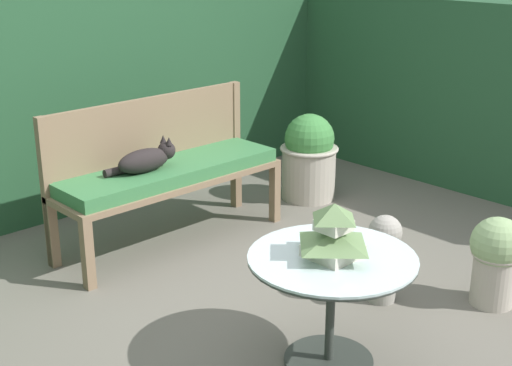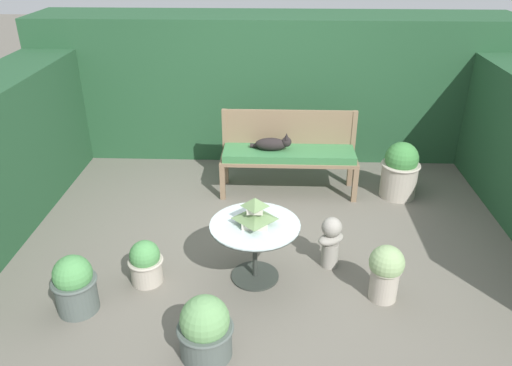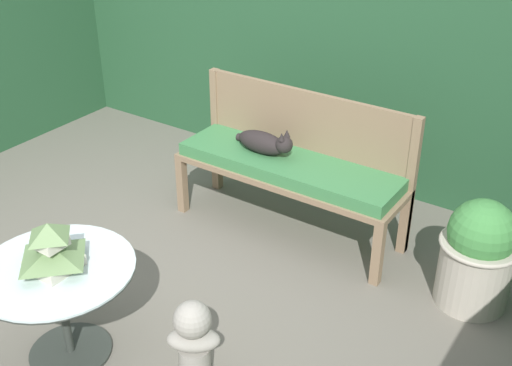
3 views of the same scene
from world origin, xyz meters
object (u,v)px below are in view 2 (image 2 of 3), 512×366
potted_plant_patio_mid (386,271)px  potted_plant_hedge_corner (146,263)px  potted_plant_path_edge (75,285)px  cat (273,144)px  patio_table (255,236)px  pagoda_birdhouse (255,213)px  garden_bust (331,240)px  potted_plant_bench_right (205,329)px  garden_bench (289,156)px  potted_plant_bench_left (400,170)px

potted_plant_patio_mid → potted_plant_hedge_corner: size_ratio=1.24×
potted_plant_path_edge → potted_plant_hedge_corner: size_ratio=1.25×
cat → patio_table: (-0.14, -1.68, -0.18)m
pagoda_birdhouse → garden_bust: size_ratio=0.58×
cat → potted_plant_path_edge: size_ratio=0.93×
garden_bust → potted_plant_hedge_corner: bearing=159.2°
patio_table → potted_plant_hedge_corner: size_ratio=1.91×
patio_table → potted_plant_bench_right: 1.02m
patio_table → garden_bust: (0.70, 0.21, -0.17)m
garden_bench → pagoda_birdhouse: 1.74m
patio_table → potted_plant_path_edge: size_ratio=1.53×
garden_bench → cat: size_ratio=3.30×
potted_plant_path_edge → patio_table: bearing=18.6°
potted_plant_bench_left → potted_plant_path_edge: bearing=-145.5°
cat → garden_bust: bearing=-68.2°
pagoda_birdhouse → cat: bearing=85.1°
potted_plant_patio_mid → pagoda_birdhouse: bearing=167.6°
cat → potted_plant_hedge_corner: 2.15m
garden_bench → patio_table: 1.72m
potted_plant_bench_left → potted_plant_patio_mid: bearing=-105.5°
patio_table → pagoda_birdhouse: bearing=-97.1°
potted_plant_patio_mid → garden_bust: bearing=132.6°
pagoda_birdhouse → patio_table: bearing=82.9°
garden_bench → potted_plant_path_edge: (-1.80, -2.18, -0.21)m
potted_plant_patio_mid → potted_plant_bench_left: potted_plant_bench_left is taller
garden_bench → patio_table: size_ratio=2.01×
potted_plant_patio_mid → patio_table: bearing=167.6°
cat → garden_bench: bearing=3.3°
potted_plant_bench_right → potted_plant_path_edge: (-1.14, 0.45, 0.01)m
garden_bench → potted_plant_patio_mid: 2.10m
potted_plant_bench_right → potted_plant_path_edge: potted_plant_path_edge is taller
potted_plant_hedge_corner → cat: bearing=57.8°
garden_bench → pagoda_birdhouse: bearing=-101.1°
potted_plant_bench_left → potted_plant_path_edge: (-3.11, -2.14, -0.08)m
patio_table → potted_plant_patio_mid: (1.12, -0.25, -0.16)m
potted_plant_hedge_corner → potted_plant_bench_left: bearing=33.6°
potted_plant_bench_right → potted_plant_patio_mid: bearing=25.9°
cat → potted_plant_patio_mid: 2.19m
cat → potted_plant_bench_right: cat is taller
potted_plant_bench_right → potted_plant_hedge_corner: potted_plant_bench_right is taller
garden_bench → potted_plant_bench_right: bearing=-104.0°
cat → potted_plant_hedge_corner: size_ratio=1.16×
garden_bust → potted_plant_patio_mid: bearing=-78.6°
cat → potted_plant_path_edge: cat is taller
potted_plant_path_edge → garden_bench: bearing=50.6°
cat → patio_table: 1.70m
potted_plant_bench_left → potted_plant_bench_right: potted_plant_bench_left is taller
garden_bench → garden_bust: garden_bench is taller
garden_bench → pagoda_birdhouse: size_ratio=5.36×
patio_table → potted_plant_path_edge: bearing=-161.4°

